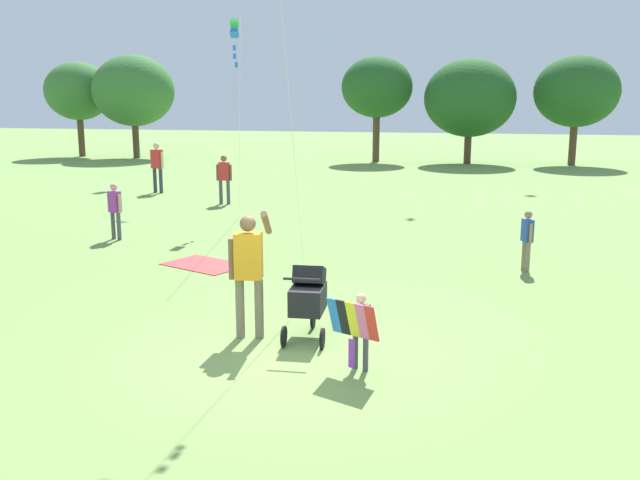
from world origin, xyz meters
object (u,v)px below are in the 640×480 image
object	(u,v)px
kite_orange_delta	(235,32)
person_red_shirt	(157,163)
person_kid_running	(527,236)
stroller	(308,295)
person_adult_flyer	(249,265)
picnic_blanket	(205,265)
person_sitting_far	(224,175)
person_couple_left	(115,207)
child_with_butterfly_kite	(359,324)

from	to	relation	value
kite_orange_delta	person_red_shirt	bearing A→B (deg)	136.81
person_kid_running	stroller	bearing A→B (deg)	-123.68
person_adult_flyer	person_red_shirt	bearing A→B (deg)	121.29
person_adult_flyer	kite_orange_delta	xyz separation A→B (m)	(-3.54, 9.09, 3.93)
person_kid_running	picnic_blanket	distance (m)	6.30
person_red_shirt	person_sitting_far	world-z (taller)	person_red_shirt
person_adult_flyer	kite_orange_delta	distance (m)	10.52
kite_orange_delta	person_couple_left	distance (m)	5.69
child_with_butterfly_kite	person_sitting_far	world-z (taller)	person_sitting_far
person_red_shirt	person_sitting_far	bearing A→B (deg)	-30.75
stroller	person_sitting_far	xyz separation A→B (m)	(-5.69, 11.30, 0.30)
person_adult_flyer	person_red_shirt	distance (m)	15.72
stroller	person_sitting_far	world-z (taller)	person_sitting_far
child_with_butterfly_kite	person_adult_flyer	distance (m)	1.91
kite_orange_delta	person_kid_running	xyz separation A→B (m)	(7.42, -4.25, -4.28)
person_red_shirt	person_couple_left	size ratio (longest dim) A/B	1.33
child_with_butterfly_kite	person_kid_running	world-z (taller)	person_kid_running
stroller	picnic_blanket	distance (m)	4.78
person_adult_flyer	person_red_shirt	size ratio (longest dim) A/B	1.02
person_couple_left	person_kid_running	xyz separation A→B (m)	(9.21, -0.83, -0.09)
stroller	person_red_shirt	bearing A→B (deg)	124.04
person_couple_left	picnic_blanket	distance (m)	3.64
kite_orange_delta	person_sitting_far	size ratio (longest dim) A/B	3.48
child_with_butterfly_kite	person_red_shirt	size ratio (longest dim) A/B	0.55
stroller	person_sitting_far	bearing A→B (deg)	116.71
person_red_shirt	person_couple_left	xyz separation A→B (m)	(2.84, -7.76, -0.26)
person_couple_left	person_kid_running	distance (m)	9.25
person_red_shirt	person_kid_running	bearing A→B (deg)	-35.49
child_with_butterfly_kite	person_couple_left	bearing A→B (deg)	137.21
child_with_butterfly_kite	person_couple_left	size ratio (longest dim) A/B	0.73
kite_orange_delta	person_red_shirt	size ratio (longest dim) A/B	3.02
person_sitting_far	picnic_blanket	xyz separation A→B (m)	(2.61, -7.69, -0.89)
person_kid_running	person_sitting_far	bearing A→B (deg)	142.88
kite_orange_delta	picnic_blanket	distance (m)	7.36
stroller	kite_orange_delta	xyz separation A→B (m)	(-4.32, 8.90, 4.36)
person_kid_running	picnic_blanket	xyz separation A→B (m)	(-6.18, -1.04, -0.68)
child_with_butterfly_kite	person_sitting_far	size ratio (longest dim) A/B	0.63
person_adult_flyer	child_with_butterfly_kite	bearing A→B (deg)	-25.71
person_kid_running	picnic_blanket	world-z (taller)	person_kid_running
person_sitting_far	person_adult_flyer	bearing A→B (deg)	-66.90
person_red_shirt	person_couple_left	world-z (taller)	person_red_shirt
kite_orange_delta	person_adult_flyer	bearing A→B (deg)	-68.73
person_adult_flyer	person_couple_left	distance (m)	7.79
person_couple_left	picnic_blanket	world-z (taller)	person_couple_left
person_red_shirt	picnic_blanket	distance (m)	11.32
stroller	child_with_butterfly_kite	bearing A→B (deg)	-48.16
person_kid_running	person_red_shirt	bearing A→B (deg)	144.51
child_with_butterfly_kite	stroller	bearing A→B (deg)	131.84
kite_orange_delta	person_kid_running	world-z (taller)	kite_orange_delta
stroller	person_kid_running	distance (m)	5.59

